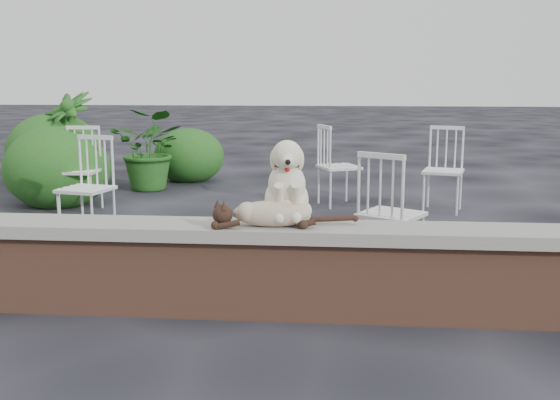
# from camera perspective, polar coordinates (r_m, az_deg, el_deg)

# --- Properties ---
(ground) EXTENTS (60.00, 60.00, 0.00)m
(ground) POSITION_cam_1_polar(r_m,az_deg,el_deg) (4.28, -3.54, -9.70)
(ground) COLOR black
(ground) RESTS_ON ground
(brick_wall) EXTENTS (6.00, 0.30, 0.50)m
(brick_wall) POSITION_cam_1_polar(r_m,az_deg,el_deg) (4.20, -3.58, -6.50)
(brick_wall) COLOR brown
(brick_wall) RESTS_ON ground
(capstone) EXTENTS (6.20, 0.40, 0.08)m
(capstone) POSITION_cam_1_polar(r_m,az_deg,el_deg) (4.12, -3.63, -2.64)
(capstone) COLOR slate
(capstone) RESTS_ON brick_wall
(dog) EXTENTS (0.40, 0.50, 0.54)m
(dog) POSITION_cam_1_polar(r_m,az_deg,el_deg) (4.13, 0.57, 1.78)
(dog) COLOR beige
(dog) RESTS_ON capstone
(cat) EXTENTS (1.09, 0.37, 0.18)m
(cat) POSITION_cam_1_polar(r_m,az_deg,el_deg) (4.02, -0.74, -1.05)
(cat) COLOR tan
(cat) RESTS_ON capstone
(chair_c) EXTENTS (0.77, 0.77, 0.94)m
(chair_c) POSITION_cam_1_polar(r_m,az_deg,el_deg) (5.08, 9.62, -1.05)
(chair_c) COLOR white
(chair_c) RESTS_ON ground
(chair_b) EXTENTS (0.68, 0.68, 0.94)m
(chair_b) POSITION_cam_1_polar(r_m,az_deg,el_deg) (6.39, -16.49, 1.07)
(chair_b) COLOR white
(chair_b) RESTS_ON ground
(chair_d) EXTENTS (0.69, 0.69, 0.94)m
(chair_d) POSITION_cam_1_polar(r_m,az_deg,el_deg) (7.51, 13.98, 2.57)
(chair_d) COLOR white
(chair_d) RESTS_ON ground
(chair_e) EXTENTS (0.74, 0.74, 0.94)m
(chair_e) POSITION_cam_1_polar(r_m,az_deg,el_deg) (7.67, 5.14, 3.01)
(chair_e) COLOR white
(chair_e) RESTS_ON ground
(chair_a) EXTENTS (0.58, 0.58, 0.94)m
(chair_a) POSITION_cam_1_polar(r_m,az_deg,el_deg) (7.64, -17.00, 2.55)
(chair_a) COLOR white
(chair_a) RESTS_ON ground
(potted_plant_a) EXTENTS (1.08, 0.97, 1.08)m
(potted_plant_a) POSITION_cam_1_polar(r_m,az_deg,el_deg) (8.87, -11.11, 4.34)
(potted_plant_a) COLOR #225017
(potted_plant_a) RESTS_ON ground
(potted_plant_b) EXTENTS (0.97, 0.97, 1.28)m
(potted_plant_b) POSITION_cam_1_polar(r_m,az_deg,el_deg) (9.41, -17.76, 5.01)
(potted_plant_b) COLOR #225017
(potted_plant_b) RESTS_ON ground
(shrubbery) EXTENTS (2.96, 2.98, 1.04)m
(shrubbery) POSITION_cam_1_polar(r_m,az_deg,el_deg) (9.05, -16.57, 3.54)
(shrubbery) COLOR #225017
(shrubbery) RESTS_ON ground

